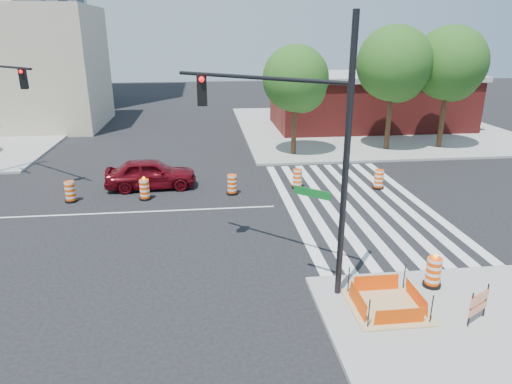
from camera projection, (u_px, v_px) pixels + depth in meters
ground at (124, 213)px, 21.02m from camera, size 120.00×120.00×0.00m
sidewalk_ne at (367, 127)px, 39.82m from camera, size 22.00×22.00×0.15m
crosswalk_east at (354, 203)px, 22.20m from camera, size 6.75×13.50×0.01m
lane_centerline at (124, 213)px, 21.02m from camera, size 14.00×0.12×0.01m
excavation_pit at (387, 305)px, 13.48m from camera, size 2.20×2.20×0.90m
brick_storefront at (369, 101)px, 39.08m from camera, size 16.50×8.50×4.60m
beige_midrise at (14, 68)px, 38.70m from camera, size 14.00×10.00×10.00m
red_coupe at (151, 173)px, 24.12m from camera, size 4.80×2.14×1.60m
signal_pole_se at (294, 131)px, 13.58m from camera, size 4.82×4.20×8.27m
pit_drum at (433, 273)px, 14.49m from camera, size 0.58×0.58×1.14m
barricade at (479, 303)px, 12.66m from camera, size 0.80×0.49×1.06m
tree_north_c at (296, 82)px, 29.21m from camera, size 4.25×4.25×7.22m
tree_north_d at (394, 68)px, 30.27m from camera, size 4.95×4.95×8.41m
tree_north_e at (450, 67)px, 30.81m from camera, size 4.93×4.93×8.38m
median_drum_2 at (70, 192)px, 22.24m from camera, size 0.60×0.60×1.02m
median_drum_3 at (145, 190)px, 22.54m from camera, size 0.60×0.60×1.18m
median_drum_4 at (232, 185)px, 23.29m from camera, size 0.60×0.60×1.02m
median_drum_5 at (297, 179)px, 24.23m from camera, size 0.60×0.60×1.02m
median_drum_6 at (379, 180)px, 24.12m from camera, size 0.60×0.60×1.02m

